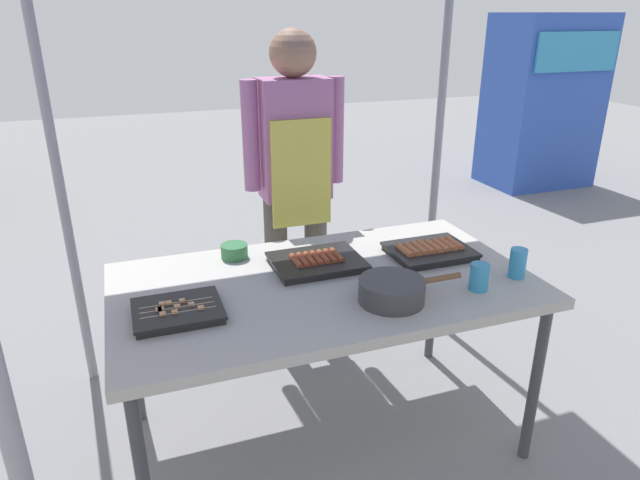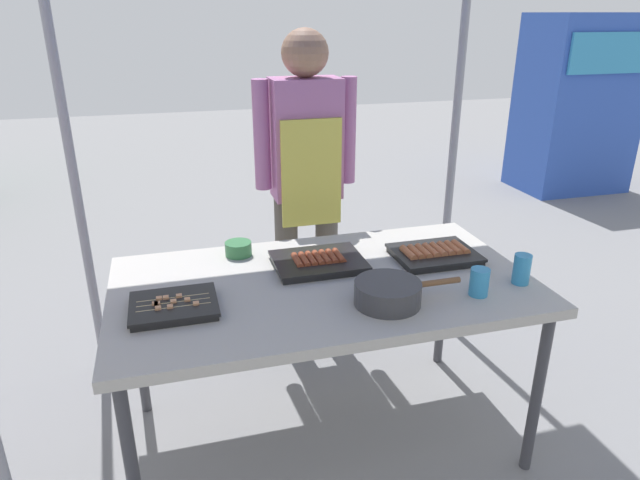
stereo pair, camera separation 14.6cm
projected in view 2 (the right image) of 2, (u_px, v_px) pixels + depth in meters
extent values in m
plane|color=slate|center=(323.00, 436.00, 2.45)|extent=(18.00, 18.00, 0.00)
cube|color=#B7B2A8|center=(323.00, 285.00, 2.17)|extent=(1.60, 0.90, 0.04)
cylinder|color=#3F3F44|center=(133.00, 472.00, 1.78)|extent=(0.04, 0.04, 0.71)
cylinder|color=#3F3F44|center=(537.00, 394.00, 2.15)|extent=(0.04, 0.04, 0.71)
cylinder|color=#3F3F44|center=(138.00, 343.00, 2.48)|extent=(0.04, 0.04, 0.71)
cylinder|color=#3F3F44|center=(443.00, 301.00, 2.85)|extent=(0.04, 0.04, 0.71)
cylinder|color=gray|center=(71.00, 158.00, 2.51)|extent=(0.04, 0.04, 2.21)
cylinder|color=gray|center=(454.00, 135.00, 2.98)|extent=(0.04, 0.04, 2.21)
cube|color=black|center=(318.00, 264.00, 2.29)|extent=(0.35, 0.27, 0.02)
cube|color=black|center=(318.00, 260.00, 2.28)|extent=(0.36, 0.28, 0.01)
cylinder|color=brown|center=(297.00, 261.00, 2.26)|extent=(0.03, 0.12, 0.03)
cylinder|color=brown|center=(304.00, 260.00, 2.27)|extent=(0.03, 0.12, 0.03)
cylinder|color=brown|center=(311.00, 259.00, 2.27)|extent=(0.03, 0.12, 0.03)
cylinder|color=brown|center=(318.00, 258.00, 2.28)|extent=(0.03, 0.12, 0.03)
cylinder|color=brown|center=(325.00, 258.00, 2.29)|extent=(0.03, 0.12, 0.03)
cylinder|color=brown|center=(332.00, 257.00, 2.30)|extent=(0.03, 0.12, 0.03)
cylinder|color=brown|center=(339.00, 256.00, 2.30)|extent=(0.03, 0.12, 0.03)
cube|color=black|center=(174.00, 308.00, 1.95)|extent=(0.29, 0.23, 0.02)
cube|color=black|center=(174.00, 304.00, 1.94)|extent=(0.30, 0.25, 0.01)
cylinder|color=tan|center=(174.00, 308.00, 1.91)|extent=(0.25, 0.01, 0.01)
cube|color=tan|center=(170.00, 308.00, 1.90)|extent=(0.02, 0.02, 0.02)
cube|color=tan|center=(158.00, 310.00, 1.90)|extent=(0.02, 0.02, 0.02)
cube|color=tan|center=(196.00, 305.00, 1.93)|extent=(0.02, 0.02, 0.02)
cylinder|color=tan|center=(174.00, 303.00, 1.94)|extent=(0.25, 0.01, 0.01)
cube|color=tan|center=(174.00, 303.00, 1.94)|extent=(0.02, 0.02, 0.02)
cube|color=tan|center=(155.00, 305.00, 1.92)|extent=(0.02, 0.02, 0.02)
cube|color=tan|center=(188.00, 301.00, 1.95)|extent=(0.02, 0.02, 0.02)
cube|color=tan|center=(157.00, 305.00, 1.93)|extent=(0.02, 0.02, 0.02)
cylinder|color=tan|center=(173.00, 298.00, 1.97)|extent=(0.25, 0.01, 0.01)
cube|color=tan|center=(159.00, 300.00, 1.96)|extent=(0.02, 0.02, 0.02)
cube|color=tan|center=(166.00, 299.00, 1.97)|extent=(0.02, 0.02, 0.02)
cube|color=tan|center=(179.00, 297.00, 1.98)|extent=(0.02, 0.02, 0.02)
cube|color=black|center=(434.00, 256.00, 2.36)|extent=(0.33, 0.26, 0.02)
cube|color=black|center=(435.00, 253.00, 2.36)|extent=(0.34, 0.27, 0.01)
cylinder|color=#B7663D|center=(408.00, 254.00, 2.32)|extent=(0.03, 0.12, 0.03)
cylinder|color=#B7663D|center=(416.00, 253.00, 2.33)|extent=(0.03, 0.12, 0.03)
cylinder|color=#B7663D|center=(424.00, 252.00, 2.34)|extent=(0.03, 0.12, 0.03)
cylinder|color=#B7663D|center=(431.00, 251.00, 2.35)|extent=(0.03, 0.12, 0.03)
cylinder|color=#B7663D|center=(438.00, 250.00, 2.36)|extent=(0.03, 0.12, 0.03)
cylinder|color=#B7663D|center=(446.00, 249.00, 2.37)|extent=(0.03, 0.12, 0.03)
cylinder|color=#B7663D|center=(453.00, 248.00, 2.37)|extent=(0.03, 0.12, 0.03)
cylinder|color=#B7663D|center=(460.00, 248.00, 2.38)|extent=(0.03, 0.12, 0.03)
cylinder|color=#38383A|center=(388.00, 293.00, 1.98)|extent=(0.24, 0.24, 0.08)
cylinder|color=brown|center=(439.00, 282.00, 2.02)|extent=(0.16, 0.02, 0.02)
cylinder|color=#386B33|center=(388.00, 285.00, 1.97)|extent=(0.22, 0.22, 0.01)
cylinder|color=#33723F|center=(238.00, 249.00, 2.39)|extent=(0.11, 0.11, 0.06)
cylinder|color=#338CBF|center=(522.00, 269.00, 2.13)|extent=(0.07, 0.07, 0.12)
cylinder|color=#338CBF|center=(479.00, 282.00, 2.04)|extent=(0.07, 0.07, 0.10)
cylinder|color=#595147|center=(287.00, 271.00, 3.03)|extent=(0.12, 0.12, 0.83)
cylinder|color=#595147|center=(326.00, 267.00, 3.08)|extent=(0.12, 0.12, 0.83)
cube|color=#B26B9E|center=(306.00, 139.00, 2.79)|extent=(0.34, 0.20, 0.59)
cube|color=#D8CC4C|center=(312.00, 174.00, 2.75)|extent=(0.30, 0.02, 0.53)
cylinder|color=#B26B9E|center=(262.00, 136.00, 2.72)|extent=(0.08, 0.08, 0.53)
cylinder|color=#B26B9E|center=(348.00, 131.00, 2.83)|extent=(0.08, 0.08, 0.53)
sphere|color=#9E7256|center=(305.00, 53.00, 2.64)|extent=(0.23, 0.23, 0.23)
cube|color=#2D51B2|center=(576.00, 105.00, 5.63)|extent=(1.03, 0.72, 1.71)
cube|color=#338CBF|center=(614.00, 53.00, 5.10)|extent=(0.93, 0.03, 0.36)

